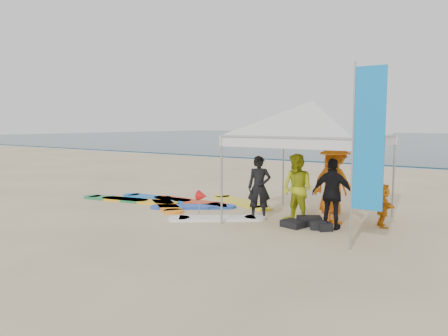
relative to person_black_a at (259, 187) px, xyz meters
name	(u,v)px	position (x,y,z in m)	size (l,w,h in m)	color
ground	(144,227)	(-1.69, -2.37, -0.80)	(120.00, 120.00, 0.00)	beige
shoreline_foam	(375,165)	(-1.69, 15.83, -0.80)	(160.00, 1.20, 0.01)	silver
person_black_a	(259,187)	(0.00, 0.00, 0.00)	(0.58, 0.38, 1.60)	black
person_yellow	(297,189)	(1.00, 0.12, 0.04)	(0.82, 0.64, 1.69)	#AEBA1A
person_orange_a	(335,183)	(1.74, 0.61, 0.18)	(1.26, 0.73, 1.96)	orange
person_black_b	(333,194)	(1.94, 0.00, 0.01)	(0.95, 0.40, 1.63)	black
person_orange_b	(331,183)	(1.25, 1.67, 0.01)	(0.79, 0.52, 1.62)	#D06012
person_seated	(383,205)	(2.82, 0.89, -0.29)	(0.95, 0.30, 1.02)	orange
canopy_tent	(312,101)	(1.13, 0.58, 2.15)	(4.49, 4.49, 3.38)	#A5A5A8
feather_flag	(367,141)	(3.10, -1.37, 1.29)	(0.60, 0.04, 3.56)	#A5A5A8
marker_pennant	(203,196)	(-1.48, -0.43, -0.31)	(0.28, 0.28, 0.64)	#A5A5A8
gear_pile	(309,223)	(1.44, -0.15, -0.70)	(1.22, 0.92, 0.22)	black
surfboard_spread	(177,203)	(-2.98, 0.22, -0.77)	(6.17, 3.70, 0.07)	white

